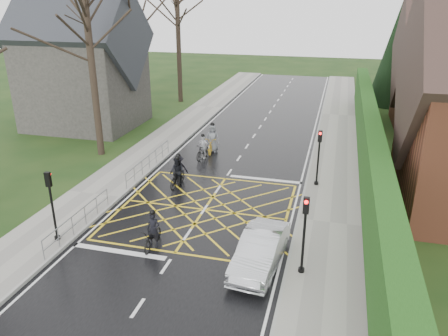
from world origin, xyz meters
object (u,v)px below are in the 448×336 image
at_px(cyclist_back, 178,175).
at_px(cyclist_front, 203,150).
at_px(cyclist_rear, 153,235).
at_px(car, 260,250).
at_px(cyclist_lead, 212,142).
at_px(cyclist_mid, 179,172).

relative_size(cyclist_back, cyclist_front, 1.06).
height_order(cyclist_rear, cyclist_front, cyclist_rear).
bearing_deg(car, cyclist_front, 122.75).
distance_m(cyclist_front, cyclist_lead, 1.40).
height_order(cyclist_mid, cyclist_lead, cyclist_lead).
relative_size(cyclist_lead, car, 0.51).
xyz_separation_m(cyclist_back, cyclist_lead, (0.24, 5.93, 0.04)).
bearing_deg(cyclist_lead, cyclist_rear, -90.78).
bearing_deg(cyclist_back, cyclist_lead, 92.42).
height_order(cyclist_rear, cyclist_back, cyclist_back).
height_order(cyclist_back, cyclist_mid, cyclist_back).
bearing_deg(cyclist_lead, cyclist_mid, -99.55).
bearing_deg(cyclist_rear, car, -4.98).
xyz_separation_m(cyclist_mid, car, (5.89, -6.91, 0.07)).
relative_size(cyclist_front, car, 0.41).
bearing_deg(cyclist_rear, cyclist_mid, 99.62).
bearing_deg(cyclist_rear, cyclist_front, 94.51).
xyz_separation_m(cyclist_mid, cyclist_front, (0.16, 3.98, -0.01)).
bearing_deg(car, cyclist_back, 137.15).
relative_size(cyclist_back, cyclist_lead, 0.84).
xyz_separation_m(cyclist_lead, car, (5.50, -12.27, -0.02)).
bearing_deg(cyclist_front, car, -51.53).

